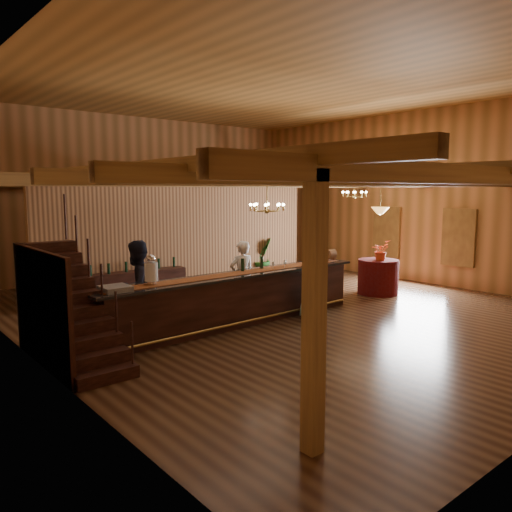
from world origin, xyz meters
TOP-DOWN VIEW (x-y plane):
  - floor at (0.00, 0.00)m, footprint 14.00×14.00m
  - ceiling at (0.00, 0.00)m, footprint 14.00×14.00m
  - wall_back at (0.00, 7.00)m, footprint 12.00×0.10m
  - wall_left at (-6.00, 0.00)m, footprint 0.10×14.00m
  - wall_right at (6.00, 0.00)m, footprint 0.10×14.00m
  - beam_grid at (0.00, 0.51)m, footprint 11.90×13.90m
  - support_posts at (0.00, -0.50)m, footprint 9.20×10.20m
  - partition_wall at (-0.50, 3.50)m, footprint 9.00×0.18m
  - window_right_front at (5.95, -1.60)m, footprint 0.12×1.05m
  - window_right_back at (5.95, 1.00)m, footprint 0.12×1.05m
  - staircase at (-5.45, -0.74)m, footprint 1.00×2.80m
  - backroom_boxes at (-0.29, 5.50)m, footprint 4.10×0.60m
  - tasting_bar at (-1.78, -0.60)m, footprint 6.88×1.03m
  - beverage_dispenser at (-3.88, -0.59)m, footprint 0.26×0.26m
  - glass_rack_tray at (-4.68, -0.71)m, footprint 0.50×0.50m
  - raffle_drum at (1.31, -0.58)m, footprint 0.34×0.24m
  - bar_bottle_0 at (-1.52, -0.46)m, footprint 0.07×0.07m
  - bar_bottle_1 at (-0.94, -0.45)m, footprint 0.07×0.07m
  - backbar_shelf at (-2.41, 3.13)m, footprint 2.87×0.71m
  - round_table at (3.36, -0.59)m, footprint 1.15×1.15m
  - chandelier_left at (-0.81, -0.48)m, footprint 0.80×0.80m
  - chandelier_right at (4.25, 1.07)m, footprint 0.80×0.80m
  - pendant_lamp at (3.36, -0.59)m, footprint 0.52×0.52m
  - bartender at (-1.04, 0.17)m, footprint 0.71×0.53m
  - staff_second at (-3.79, 0.22)m, footprint 1.16×1.05m
  - guest at (-0.13, -1.29)m, footprint 0.98×0.81m
  - floor_plant at (2.43, 3.45)m, footprint 0.88×0.77m
  - table_flowers at (3.26, -0.72)m, footprint 0.58×0.52m
  - table_vase at (3.47, -0.54)m, footprint 0.21×0.21m

SIDE VIEW (x-z plane):
  - floor at x=0.00m, z-range 0.00..0.00m
  - backbar_shelf at x=-2.41m, z-range 0.00..0.80m
  - round_table at x=3.36m, z-range 0.00..1.00m
  - backroom_boxes at x=-0.29m, z-range -0.02..1.08m
  - tasting_bar at x=-1.78m, z-range 0.00..1.16m
  - floor_plant at x=2.43m, z-range 0.00..1.38m
  - guest at x=-0.13m, z-range 0.00..1.72m
  - bartender at x=-1.04m, z-range 0.00..1.77m
  - staff_second at x=-3.79m, z-range 0.00..1.94m
  - staircase at x=-5.45m, z-range 0.00..2.00m
  - table_vase at x=3.47m, z-range 1.00..1.32m
  - glass_rack_tray at x=-4.68m, z-range 1.14..1.24m
  - table_flowers at x=3.26m, z-range 1.00..1.57m
  - bar_bottle_0 at x=-1.52m, z-range 1.14..1.44m
  - bar_bottle_1 at x=-0.94m, z-range 1.14..1.44m
  - raffle_drum at x=1.31m, z-range 1.17..1.47m
  - beverage_dispenser at x=-3.88m, z-range 1.13..1.73m
  - window_right_front at x=5.95m, z-range 0.67..2.42m
  - window_right_back at x=5.95m, z-range 0.67..2.42m
  - partition_wall at x=-0.50m, z-range 0.00..3.10m
  - support_posts at x=0.00m, z-range 0.00..3.20m
  - pendant_lamp at x=3.36m, z-range 1.95..2.85m
  - chandelier_left at x=-0.81m, z-range 2.21..2.97m
  - wall_back at x=0.00m, z-range 0.00..5.50m
  - wall_left at x=-6.00m, z-range 0.00..5.50m
  - wall_right at x=6.00m, z-range 0.00..5.50m
  - chandelier_right at x=4.25m, z-range 2.61..3.11m
  - beam_grid at x=0.00m, z-range 3.05..3.44m
  - ceiling at x=0.00m, z-range 5.50..5.50m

